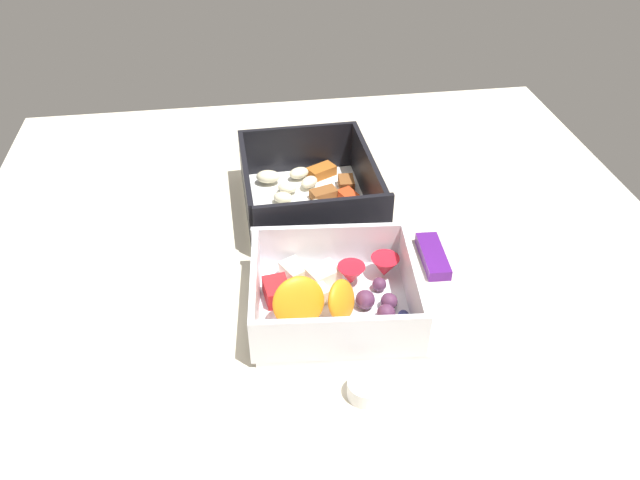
% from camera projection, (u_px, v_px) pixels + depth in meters
% --- Properties ---
extents(table_surface, '(0.80, 0.80, 0.02)m').
position_uv_depth(table_surface, '(326.00, 266.00, 0.68)').
color(table_surface, beige).
rests_on(table_surface, ground).
extents(pasta_container, '(0.18, 0.15, 0.07)m').
position_uv_depth(pasta_container, '(310.00, 193.00, 0.74)').
color(pasta_container, white).
rests_on(pasta_container, table_surface).
extents(fruit_bowl, '(0.15, 0.17, 0.06)m').
position_uv_depth(fruit_bowl, '(334.00, 294.00, 0.60)').
color(fruit_bowl, white).
rests_on(fruit_bowl, table_surface).
extents(candy_bar, '(0.07, 0.03, 0.01)m').
position_uv_depth(candy_bar, '(433.00, 256.00, 0.67)').
color(candy_bar, '#51197A').
rests_on(candy_bar, table_surface).
extents(paper_cup_liner, '(0.03, 0.03, 0.02)m').
position_uv_depth(paper_cup_liner, '(366.00, 388.00, 0.52)').
color(paper_cup_liner, white).
rests_on(paper_cup_liner, table_surface).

